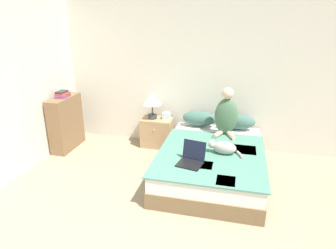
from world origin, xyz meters
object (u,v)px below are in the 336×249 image
Objects in this scene: person_sitting at (226,115)px; tissue_box at (166,116)px; bed at (212,162)px; bookshelf at (66,123)px; pillow_near at (199,118)px; nightstand at (157,132)px; laptop_open at (191,159)px; table_lamp at (152,99)px; book_stack_top at (63,94)px; pillow_far at (237,121)px; cat_tabby at (223,147)px.

tissue_box is at bearing 164.26° from person_sitting.
bookshelf reaches higher than bed.
pillow_near is 0.76× the size of person_sitting.
nightstand is (-1.20, 0.25, -0.51)m from person_sitting.
laptop_open is at bearing -107.88° from person_sitting.
tissue_box is (-1.04, 0.29, -0.20)m from person_sitting.
table_lamp is 1.50m from book_stack_top.
laptop_open is at bearing -21.14° from book_stack_top.
nightstand is (-1.38, -0.03, -0.31)m from pillow_far.
pillow_far is 1.56× the size of laptop_open.
person_sitting is (-0.18, -0.28, 0.20)m from pillow_far.
table_lamp is at bearing 17.41° from bookshelf.
table_lamp reaches higher than bed.
nightstand is at bearing -165.28° from tissue_box.
bookshelf reaches higher than tissue_box.
person_sitting reaches higher than bed.
person_sitting is at bearing 76.98° from bed.
laptop_open is 2.56m from book_stack_top.
pillow_near is 1.00× the size of pillow_far.
person_sitting is at bearing -83.05° from cat_tabby.
pillow_near is (-0.32, 0.87, 0.35)m from bed.
bed is 0.99m from pillow_far.
bed is 0.99m from pillow_near.
bookshelf is at bearing 132.27° from book_stack_top.
laptop_open reaches higher than pillow_far.
cat_tabby is 1.03× the size of table_lamp.
person_sitting is 0.76m from cat_tabby.
nightstand is at bearing -178.71° from pillow_far.
table_lamp is 1.90× the size of book_stack_top.
person_sitting is at bearing 4.18° from bookshelf.
bookshelf is at bearing -170.57° from pillow_far.
book_stack_top is at bearing -167.82° from pillow_near.
pillow_near is at bearing 12.01° from bookshelf.
bed is 2.71× the size of person_sitting.
bookshelf is at bearing -163.65° from tissue_box.
book_stack_top reaches higher than tissue_box.
cat_tabby is at bearing -38.81° from nightstand.
cat_tabby is at bearing -10.88° from book_stack_top.
bed is 5.57× the size of laptop_open.
laptop_open is at bearing -58.39° from nightstand.
laptop_open is 1.56m from tissue_box.
person_sitting reaches higher than bookshelf.
tissue_box reaches higher than bed.
pillow_near is 0.87m from table_lamp.
person_sitting reaches higher than table_lamp.
book_stack_top is (0.01, -0.01, 0.51)m from bookshelf.
table_lamp is at bearing 17.70° from book_stack_top.
book_stack_top is at bearing -5.50° from cat_tabby.
table_lamp is (-1.28, 0.25, 0.09)m from person_sitting.
pillow_near is 0.62× the size of bookshelf.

